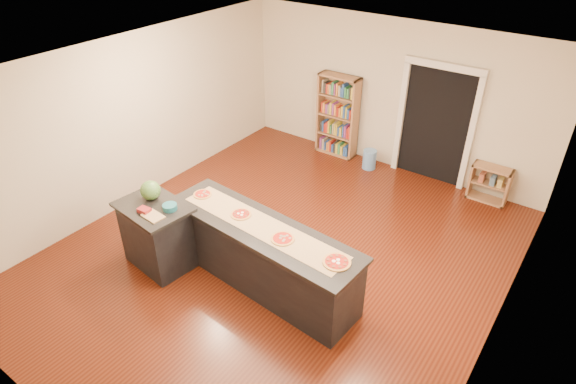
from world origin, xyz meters
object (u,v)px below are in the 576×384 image
Objects in this scene: kitchen_island at (262,255)px; low_shelf at (489,184)px; watermelon at (150,190)px; waste_bin at (369,159)px; side_counter at (158,235)px; bookshelf at (338,116)px.

kitchen_island reaches higher than low_shelf.
low_shelf is at bearing 51.12° from watermelon.
low_shelf reaches higher than waste_bin.
side_counter reaches higher than waste_bin.
watermelon reaches higher than side_counter.
side_counter is 0.61× the size of bookshelf.
watermelon is at bearing -95.74° from bookshelf.
kitchen_island is at bearing 14.36° from watermelon.
bookshelf reaches higher than waste_bin.
bookshelf is at bearing 168.80° from waste_bin.
low_shelf is 2.39× the size of watermelon.
bookshelf is at bearing 84.26° from watermelon.
kitchen_island reaches higher than waste_bin.
kitchen_island is at bearing 26.65° from side_counter.
watermelon reaches higher than kitchen_island.
kitchen_island is 3.78m from waste_bin.
waste_bin is at bearing -11.20° from bookshelf.
waste_bin is at bearing 81.85° from side_counter.
low_shelf is at bearing 0.11° from bookshelf.
low_shelf is (1.90, 3.94, -0.15)m from kitchen_island.
kitchen_island is 4.37m from low_shelf.
kitchen_island is 4.41× the size of low_shelf.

